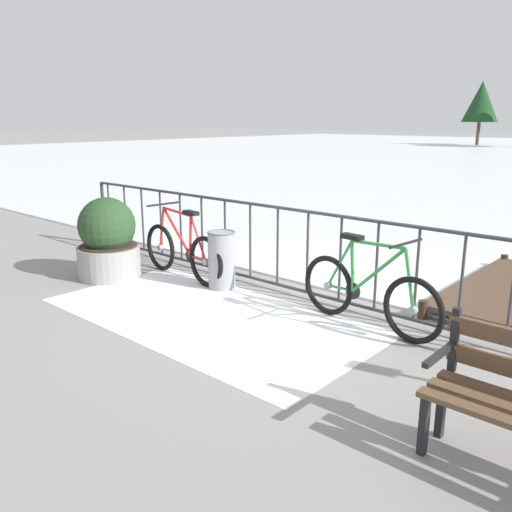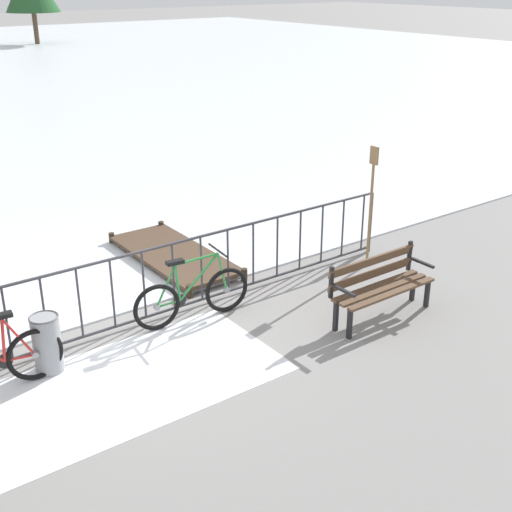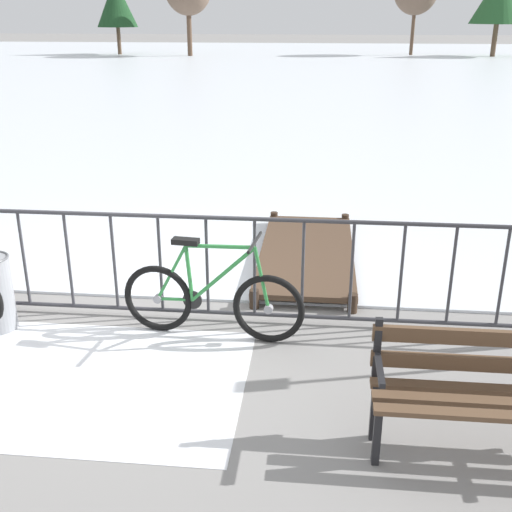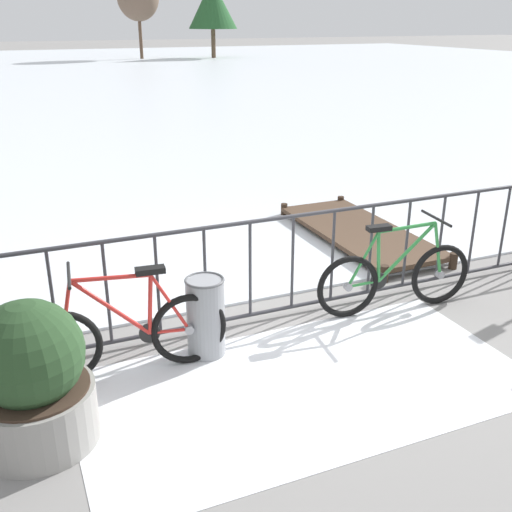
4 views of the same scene
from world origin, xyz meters
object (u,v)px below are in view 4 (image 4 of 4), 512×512
object	(u,v)px
planter_with_shrub	(32,379)
bicycle_second	(395,277)
bicycle_near_railing	(127,334)
trash_bin	(206,316)

from	to	relation	value
planter_with_shrub	bicycle_second	bearing A→B (deg)	11.75
bicycle_near_railing	trash_bin	world-z (taller)	bicycle_near_railing
planter_with_shrub	bicycle_near_railing	bearing A→B (deg)	38.96
bicycle_second	planter_with_shrub	world-z (taller)	planter_with_shrub
bicycle_near_railing	bicycle_second	bearing A→B (deg)	2.24
bicycle_near_railing	bicycle_second	xyz separation A→B (m)	(2.75, 0.11, 0.00)
bicycle_second	planter_with_shrub	distance (m)	3.61
bicycle_near_railing	trash_bin	distance (m)	0.71
trash_bin	bicycle_second	bearing A→B (deg)	1.71
bicycle_near_railing	bicycle_second	size ratio (longest dim) A/B	1.00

